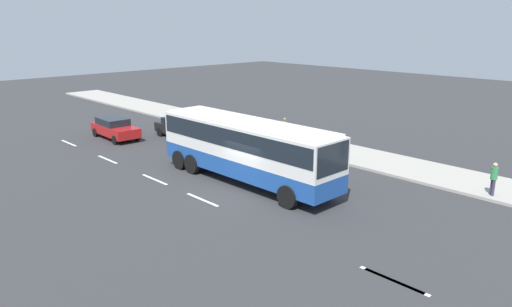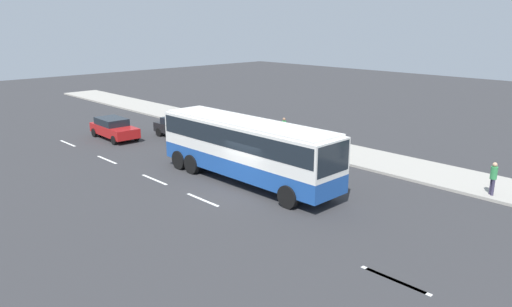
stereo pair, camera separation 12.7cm
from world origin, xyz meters
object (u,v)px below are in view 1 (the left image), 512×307
Objects in this scene: car_red_compact at (115,128)px; pedestrian_near_curb at (494,177)px; car_black_sedan at (183,127)px; coach_bus at (246,144)px; pedestrian_at_crossing at (285,127)px.

car_red_compact is 2.80× the size of pedestrian_near_curb.
car_black_sedan is 2.91× the size of pedestrian_near_curb.
coach_bus is at bearing -13.01° from pedestrian_near_curb.
pedestrian_at_crossing is (6.14, 4.46, 0.29)m from car_black_sedan.
pedestrian_at_crossing reaches higher than car_black_sedan.
pedestrian_at_crossing is (9.42, 8.19, 0.28)m from car_red_compact.
car_black_sedan is 21.10m from pedestrian_near_curb.
pedestrian_near_curb reaches higher than pedestrian_at_crossing.
coach_bus is at bearing 3.00° from car_red_compact.
car_black_sedan is 4.96m from car_red_compact.
coach_bus is at bearing -174.21° from pedestrian_at_crossing.
pedestrian_at_crossing is at bearing 119.94° from coach_bus.
car_red_compact is 25.14m from pedestrian_near_curb.
pedestrian_near_curb is at bearing 34.51° from coach_bus.
coach_bus is 2.37× the size of car_black_sedan.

